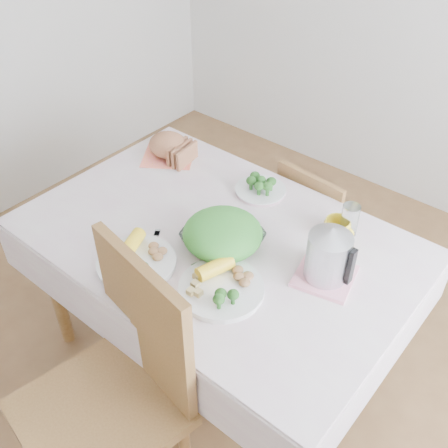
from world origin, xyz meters
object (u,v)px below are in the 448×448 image
Objects in this scene: dining_table at (218,303)px; yellow_mug at (337,228)px; dinner_plate_right at (221,289)px; electric_kettle at (329,253)px; chair_near at (101,421)px; chair_far at (324,221)px; salad_bowl at (223,240)px; dinner_plate_left at (137,263)px.

yellow_mug is at bearing 39.58° from dining_table.
yellow_mug is (0.15, 0.51, 0.03)m from dinner_plate_right.
electric_kettle reaches higher than dining_table.
yellow_mug is at bearing 73.23° from dinner_plate_right.
chair_far is (0.01, 1.40, -0.00)m from chair_near.
salad_bowl is 0.44m from yellow_mug.
dining_table is 4.98× the size of salad_bowl.
chair_near is 3.57× the size of dinner_plate_right.
dinner_plate_left and dinner_plate_right have the same top height.
chair_near is 1.09m from yellow_mug.
electric_kettle is (0.44, 0.07, 0.51)m from dining_table.
dining_table is at bearing -140.42° from yellow_mug.
chair_far is 0.80m from salad_bowl.
chair_near reaches higher than chair_far.
yellow_mug is at bearing 98.87° from electric_kettle.
yellow_mug reaches higher than dinner_plate_right.
chair_far is at bearing 77.52° from dinner_plate_left.
dinner_plate_left reaches higher than dining_table.
dining_table is 0.72m from chair_near.
salad_bowl is at bearing 128.77° from dinner_plate_right.
chair_near is at bearing -86.87° from salad_bowl.
salad_bowl reaches higher than dinner_plate_right.
dinner_plate_left is (-0.21, 0.40, 0.31)m from chair_near.
chair_near is 0.59m from dinner_plate_right.
chair_far reaches higher than salad_bowl.
dinner_plate_right is at bearing 100.95° from chair_far.
electric_kettle is (0.35, 0.78, 0.42)m from chair_near.
chair_near reaches higher than dinner_plate_right.
electric_kettle is at bearing 9.31° from dining_table.
salad_bowl reaches higher than dinner_plate_left.
yellow_mug reaches higher than dining_table.
electric_kettle is (0.38, 0.10, 0.09)m from salad_bowl.
salad_bowl is at bearing -132.42° from yellow_mug.
chair_far reaches higher than yellow_mug.
dinner_plate_right is at bearing 87.17° from chair_near.
chair_near is at bearing 94.36° from chair_far.
chair_far is 7.90× the size of yellow_mug.
dinner_plate_right is at bearing -106.77° from yellow_mug.
chair_near is at bearing -104.56° from yellow_mug.
dinner_plate_right is at bearing -142.22° from electric_kettle.
salad_bowl is 0.97× the size of dinner_plate_left.
dinner_plate_left is 2.83× the size of yellow_mug.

